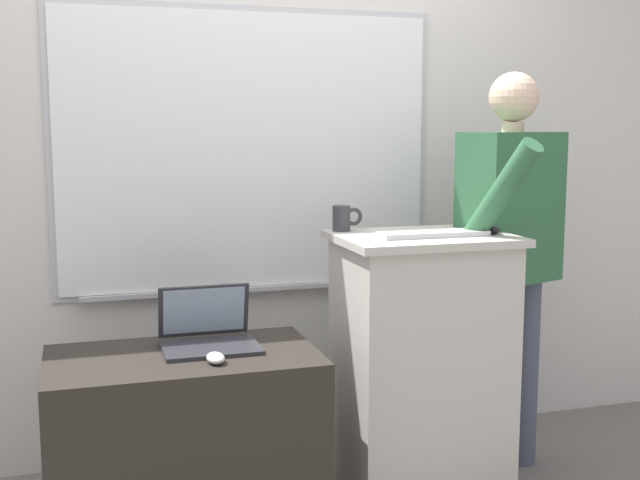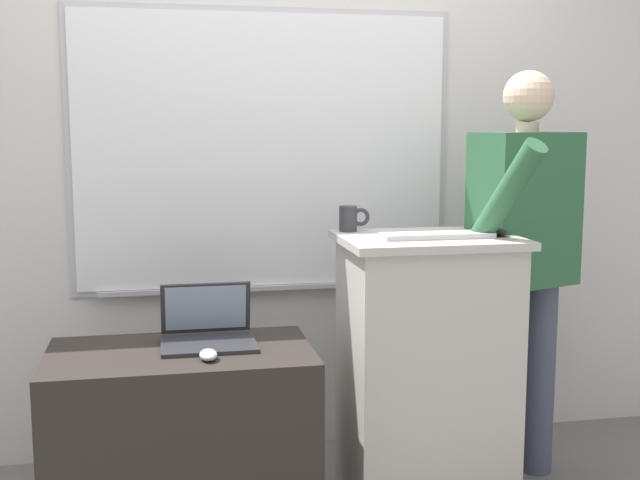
{
  "view_description": "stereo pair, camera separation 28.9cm",
  "coord_description": "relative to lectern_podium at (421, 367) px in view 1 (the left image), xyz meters",
  "views": [
    {
      "loc": [
        -0.8,
        -2.34,
        1.46
      ],
      "look_at": [
        0.04,
        0.4,
        1.06
      ],
      "focal_mm": 45.0,
      "sensor_mm": 36.0,
      "label": 1
    },
    {
      "loc": [
        -0.52,
        -2.41,
        1.46
      ],
      "look_at": [
        0.04,
        0.4,
        1.06
      ],
      "focal_mm": 45.0,
      "sensor_mm": 36.0,
      "label": 2
    }
  ],
  "objects": [
    {
      "name": "back_wall",
      "position": [
        -0.47,
        0.73,
        0.79
      ],
      "size": [
        6.4,
        0.17,
        2.64
      ],
      "color": "silver",
      "rests_on": "ground_plane"
    },
    {
      "name": "lectern_podium",
      "position": [
        0.0,
        0.0,
        0.0
      ],
      "size": [
        0.66,
        0.51,
        1.05
      ],
      "color": "#BCB7AD",
      "rests_on": "ground_plane"
    },
    {
      "name": "side_desk",
      "position": [
        -0.93,
        -0.09,
        -0.19
      ],
      "size": [
        0.92,
        0.53,
        0.69
      ],
      "color": "#28231E",
      "rests_on": "ground_plane"
    },
    {
      "name": "person_presenter",
      "position": [
        0.45,
        0.13,
        0.45
      ],
      "size": [
        0.61,
        0.65,
        1.68
      ],
      "rotation": [
        0.0,
        0.0,
        0.34
      ],
      "color": "#474C60",
      "rests_on": "ground_plane"
    },
    {
      "name": "laptop",
      "position": [
        -0.83,
        -0.0,
        0.21
      ],
      "size": [
        0.33,
        0.29,
        0.21
      ],
      "color": "#28282D",
      "rests_on": "side_desk"
    },
    {
      "name": "wireless_keyboard",
      "position": [
        0.01,
        -0.06,
        0.53
      ],
      "size": [
        0.42,
        0.11,
        0.02
      ],
      "color": "silver",
      "rests_on": "lectern_podium"
    },
    {
      "name": "computer_mouse_by_laptop",
      "position": [
        -0.84,
        -0.22,
        0.18
      ],
      "size": [
        0.06,
        0.1,
        0.03
      ],
      "color": "silver",
      "rests_on": "side_desk"
    },
    {
      "name": "computer_mouse_by_keyboard",
      "position": [
        0.26,
        -0.05,
        0.54
      ],
      "size": [
        0.06,
        0.1,
        0.03
      ],
      "color": "black",
      "rests_on": "lectern_podium"
    },
    {
      "name": "coffee_mug",
      "position": [
        -0.26,
        0.19,
        0.58
      ],
      "size": [
        0.12,
        0.07,
        0.1
      ],
      "color": "#333338",
      "rests_on": "lectern_podium"
    }
  ]
}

